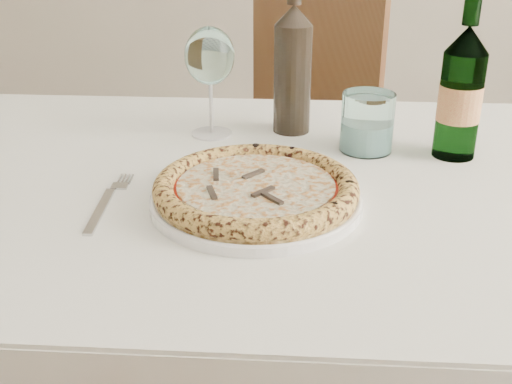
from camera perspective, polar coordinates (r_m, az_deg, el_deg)
dining_table at (r=1.04m, az=0.74°, el=-3.13°), size 1.51×0.95×0.76m
chair_far at (r=1.77m, az=3.88°, el=4.03°), size 0.49×0.49×0.93m
plate at (r=0.91m, az=0.00°, el=-0.64°), size 0.30×0.30×0.02m
pizza at (r=0.90m, az=-0.00°, el=0.36°), size 0.29×0.29×0.03m
fork at (r=0.94m, az=-13.15°, el=-0.92°), size 0.03×0.20×0.00m
wine_glass at (r=1.15m, az=-4.15°, el=11.77°), size 0.09×0.09×0.20m
tumbler at (r=1.11m, az=9.83°, el=5.78°), size 0.09×0.09×0.10m
beer_bottle at (r=1.10m, az=17.74°, el=8.38°), size 0.07×0.07×0.27m
wine_bottle at (r=1.18m, az=3.28°, el=10.96°), size 0.07×0.07×0.28m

